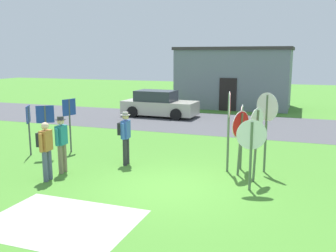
{
  "coord_description": "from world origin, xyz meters",
  "views": [
    {
      "loc": [
        3.28,
        -9.1,
        3.52
      ],
      "look_at": [
        -0.73,
        2.02,
        1.3
      ],
      "focal_mm": 40.3,
      "sensor_mm": 36.0,
      "label": 1
    }
  ],
  "objects_px": {
    "info_panel_middle": "(29,121)",
    "person_in_blue": "(125,134)",
    "stop_sign_leaning_right": "(267,118)",
    "person_near_signs": "(62,141)",
    "stop_sign_nearest": "(242,125)",
    "info_panel_leftmost": "(46,122)",
    "stop_sign_tallest": "(251,143)",
    "info_panel_rightmost": "(70,116)",
    "stop_sign_low_front": "(240,132)",
    "parked_car_on_street": "(159,105)",
    "stop_sign_center_cluster": "(229,117)",
    "person_in_dark_shirt": "(46,147)",
    "stop_sign_far_back": "(256,132)"
  },
  "relations": [
    {
      "from": "stop_sign_leaning_right",
      "to": "person_in_blue",
      "type": "bearing_deg",
      "value": -170.85
    },
    {
      "from": "stop_sign_tallest",
      "to": "info_panel_middle",
      "type": "distance_m",
      "value": 7.95
    },
    {
      "from": "stop_sign_leaning_right",
      "to": "person_in_dark_shirt",
      "type": "xyz_separation_m",
      "value": [
        -5.76,
        -2.91,
        -0.71
      ]
    },
    {
      "from": "person_near_signs",
      "to": "person_in_blue",
      "type": "xyz_separation_m",
      "value": [
        1.41,
        1.44,
        0.03
      ]
    },
    {
      "from": "person_in_blue",
      "to": "person_near_signs",
      "type": "bearing_deg",
      "value": -134.48
    },
    {
      "from": "stop_sign_leaning_right",
      "to": "stop_sign_far_back",
      "type": "bearing_deg",
      "value": -99.77
    },
    {
      "from": "stop_sign_low_front",
      "to": "info_panel_rightmost",
      "type": "height_order",
      "value": "info_panel_rightmost"
    },
    {
      "from": "stop_sign_center_cluster",
      "to": "parked_car_on_street",
      "type": "bearing_deg",
      "value": 122.31
    },
    {
      "from": "stop_sign_low_front",
      "to": "info_panel_middle",
      "type": "xyz_separation_m",
      "value": [
        -7.42,
        -0.2,
        -0.1
      ]
    },
    {
      "from": "info_panel_leftmost",
      "to": "info_panel_middle",
      "type": "height_order",
      "value": "info_panel_leftmost"
    },
    {
      "from": "stop_sign_low_front",
      "to": "person_in_blue",
      "type": "bearing_deg",
      "value": -178.32
    },
    {
      "from": "stop_sign_nearest",
      "to": "info_panel_middle",
      "type": "relative_size",
      "value": 1.15
    },
    {
      "from": "stop_sign_far_back",
      "to": "stop_sign_low_front",
      "type": "bearing_deg",
      "value": 140.21
    },
    {
      "from": "stop_sign_low_front",
      "to": "parked_car_on_street",
      "type": "bearing_deg",
      "value": 123.3
    },
    {
      "from": "stop_sign_nearest",
      "to": "person_near_signs",
      "type": "height_order",
      "value": "stop_sign_nearest"
    },
    {
      "from": "stop_sign_center_cluster",
      "to": "info_panel_rightmost",
      "type": "xyz_separation_m",
      "value": [
        -5.92,
        0.42,
        -0.34
      ]
    },
    {
      "from": "person_near_signs",
      "to": "info_panel_rightmost",
      "type": "distance_m",
      "value": 2.58
    },
    {
      "from": "stop_sign_center_cluster",
      "to": "person_in_dark_shirt",
      "type": "distance_m",
      "value": 5.4
    },
    {
      "from": "stop_sign_nearest",
      "to": "stop_sign_leaning_right",
      "type": "xyz_separation_m",
      "value": [
        0.74,
        -0.06,
        0.29
      ]
    },
    {
      "from": "stop_sign_center_cluster",
      "to": "stop_sign_leaning_right",
      "type": "xyz_separation_m",
      "value": [
        1.07,
        0.32,
        -0.01
      ]
    },
    {
      "from": "stop_sign_low_front",
      "to": "person_in_dark_shirt",
      "type": "height_order",
      "value": "stop_sign_low_front"
    },
    {
      "from": "stop_sign_tallest",
      "to": "info_panel_middle",
      "type": "relative_size",
      "value": 1.07
    },
    {
      "from": "person_near_signs",
      "to": "parked_car_on_street",
      "type": "bearing_deg",
      "value": 95.86
    },
    {
      "from": "stop_sign_tallest",
      "to": "info_panel_rightmost",
      "type": "xyz_separation_m",
      "value": [
        -6.79,
        1.85,
        0.07
      ]
    },
    {
      "from": "person_in_dark_shirt",
      "to": "info_panel_leftmost",
      "type": "bearing_deg",
      "value": 127.25
    },
    {
      "from": "person_in_blue",
      "to": "info_panel_middle",
      "type": "xyz_separation_m",
      "value": [
        -3.73,
        -0.09,
        0.22
      ]
    },
    {
      "from": "stop_sign_low_front",
      "to": "info_panel_rightmost",
      "type": "bearing_deg",
      "value": 173.77
    },
    {
      "from": "parked_car_on_street",
      "to": "person_near_signs",
      "type": "height_order",
      "value": "person_near_signs"
    },
    {
      "from": "person_near_signs",
      "to": "info_panel_rightmost",
      "type": "xyz_separation_m",
      "value": [
        -1.22,
        2.24,
        0.37
      ]
    },
    {
      "from": "stop_sign_center_cluster",
      "to": "stop_sign_low_front",
      "type": "bearing_deg",
      "value": -33.78
    },
    {
      "from": "stop_sign_tallest",
      "to": "info_panel_middle",
      "type": "xyz_separation_m",
      "value": [
        -7.89,
        0.96,
        -0.06
      ]
    },
    {
      "from": "info_panel_middle",
      "to": "person_in_blue",
      "type": "bearing_deg",
      "value": 1.38
    },
    {
      "from": "stop_sign_leaning_right",
      "to": "person_in_blue",
      "type": "distance_m",
      "value": 4.47
    },
    {
      "from": "stop_sign_low_front",
      "to": "person_in_blue",
      "type": "distance_m",
      "value": 3.7
    },
    {
      "from": "stop_sign_low_front",
      "to": "info_panel_leftmost",
      "type": "xyz_separation_m",
      "value": [
        -6.67,
        -0.24,
        -0.06
      ]
    },
    {
      "from": "person_in_dark_shirt",
      "to": "info_panel_middle",
      "type": "height_order",
      "value": "info_panel_middle"
    },
    {
      "from": "person_in_blue",
      "to": "person_in_dark_shirt",
      "type": "distance_m",
      "value": 2.61
    },
    {
      "from": "info_panel_leftmost",
      "to": "person_near_signs",
      "type": "bearing_deg",
      "value": -39.84
    },
    {
      "from": "person_near_signs",
      "to": "person_in_blue",
      "type": "relative_size",
      "value": 1.0
    },
    {
      "from": "person_near_signs",
      "to": "stop_sign_nearest",
      "type": "bearing_deg",
      "value": 23.62
    },
    {
      "from": "person_near_signs",
      "to": "info_panel_rightmost",
      "type": "bearing_deg",
      "value": 118.68
    },
    {
      "from": "stop_sign_tallest",
      "to": "person_near_signs",
      "type": "distance_m",
      "value": 5.59
    },
    {
      "from": "stop_sign_far_back",
      "to": "person_in_dark_shirt",
      "type": "relative_size",
      "value": 1.25
    },
    {
      "from": "person_in_dark_shirt",
      "to": "stop_sign_far_back",
      "type": "bearing_deg",
      "value": 18.82
    },
    {
      "from": "stop_sign_leaning_right",
      "to": "info_panel_middle",
      "type": "distance_m",
      "value": 8.14
    },
    {
      "from": "stop_sign_nearest",
      "to": "info_panel_leftmost",
      "type": "height_order",
      "value": "stop_sign_nearest"
    },
    {
      "from": "person_in_blue",
      "to": "info_panel_middle",
      "type": "height_order",
      "value": "info_panel_middle"
    },
    {
      "from": "stop_sign_tallest",
      "to": "person_in_blue",
      "type": "relative_size",
      "value": 1.09
    },
    {
      "from": "parked_car_on_street",
      "to": "info_panel_leftmost",
      "type": "distance_m",
      "value": 9.75
    },
    {
      "from": "info_panel_rightmost",
      "to": "person_in_blue",
      "type": "bearing_deg",
      "value": -16.86
    }
  ]
}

